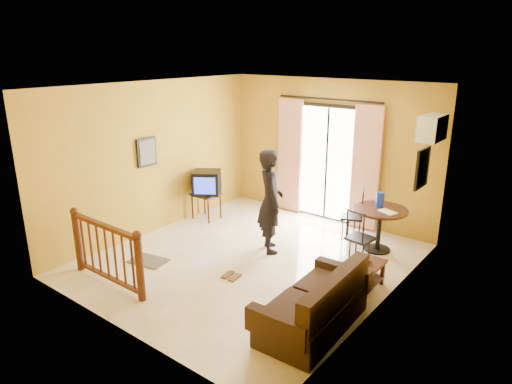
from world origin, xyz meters
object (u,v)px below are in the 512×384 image
Objects in this scene: sofa at (317,307)px; coffee_table at (359,274)px; dining_table at (380,218)px; television at (207,182)px; standing_person at (270,201)px.

coffee_table is at bearing 87.72° from sofa.
sofa is (0.36, -2.66, -0.30)m from dining_table.
dining_table is 1.57m from coffee_table.
television is 3.44m from dining_table.
sofa is at bearing -89.87° from coffee_table.
dining_table is (3.36, 0.70, -0.18)m from television.
television reaches higher than coffee_table.
coffee_table is 0.52× the size of sofa.
standing_person reaches higher than sofa.
standing_person is at bearing -46.66° from television.
coffee_table is (0.36, -1.49, -0.33)m from dining_table.
sofa is at bearing -176.31° from standing_person.
dining_table is 1.88m from standing_person.
dining_table is at bearing -98.91° from standing_person.
sofa is (0.00, -1.17, 0.04)m from coffee_table.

